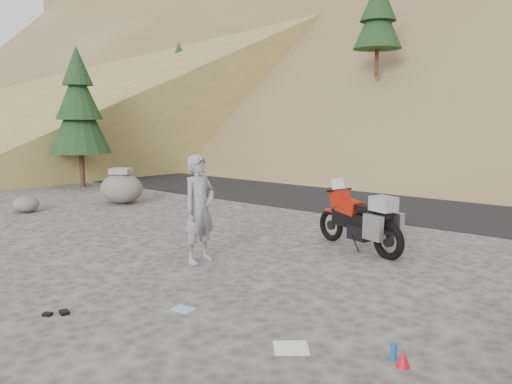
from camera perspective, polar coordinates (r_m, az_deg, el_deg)
ground at (r=8.24m, az=-3.69°, el=-9.50°), size 140.00×140.00×0.00m
road at (r=15.92m, az=18.51°, el=-1.06°), size 120.00×7.00×0.05m
conifer_verge at (r=19.25m, az=-19.59°, el=9.15°), size 2.20×2.20×5.04m
motorcycle at (r=9.75m, az=12.05°, el=-3.31°), size 2.18×1.09×1.35m
man at (r=9.04m, az=-6.37°, el=-7.88°), size 0.46×0.70×1.91m
boulder at (r=15.30m, az=-15.11°, el=0.46°), size 1.62×1.49×1.06m
small_rock at (r=14.79m, az=-24.80°, el=-1.26°), size 0.84×0.78×0.44m
gear_white_cloth at (r=5.85m, az=4.03°, el=-17.34°), size 0.52×0.51×0.01m
gear_bottle at (r=5.73m, az=15.44°, el=-17.24°), size 0.09×0.09×0.19m
gear_funnel at (r=5.63m, az=16.44°, el=-17.77°), size 0.16×0.16×0.19m
gear_glove_a at (r=7.18m, az=-21.07°, el=-12.71°), size 0.17×0.14×0.04m
gear_glove_b at (r=7.20m, az=-22.74°, el=-12.76°), size 0.14×0.12×0.04m
gear_blue_cloth at (r=6.94m, az=-8.30°, el=-13.10°), size 0.31×0.25×0.01m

